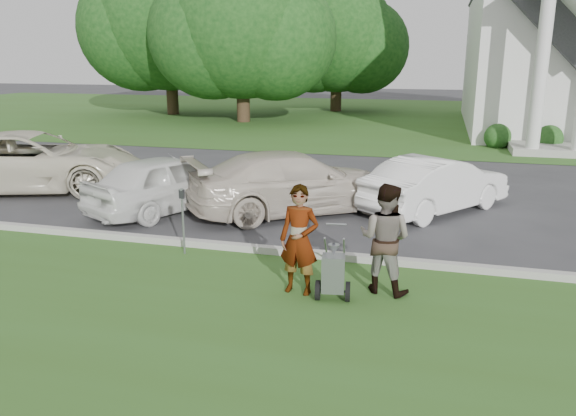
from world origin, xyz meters
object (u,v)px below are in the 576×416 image
at_px(person_left, 299,241).
at_px(car_b, 168,183).
at_px(church, 569,10).
at_px(striping_cart, 333,274).
at_px(car_d, 436,184).
at_px(parking_meter_near, 183,214).
at_px(tree_far, 168,24).
at_px(tree_back, 337,41).
at_px(person_right, 385,239).
at_px(car_c, 294,183).
at_px(car_a, 34,161).
at_px(tree_left, 242,31).

distance_m(person_left, car_b, 5.90).
xyz_separation_m(church, striping_cart, (-7.31, -24.34, -5.51)).
height_order(car_b, car_d, car_b).
bearing_deg(person_left, car_b, 143.85).
height_order(parking_meter_near, car_d, car_d).
relative_size(tree_far, tree_back, 1.21).
bearing_deg(striping_cart, car_b, 131.48).
bearing_deg(striping_cart, person_left, 158.63).
relative_size(person_right, car_d, 0.43).
distance_m(person_left, car_c, 4.87).
bearing_deg(person_right, car_c, -43.35).
distance_m(church, tree_back, 14.77).
relative_size(tree_back, person_right, 5.39).
bearing_deg(car_a, car_d, -106.73).
distance_m(tree_far, car_d, 27.13).
relative_size(tree_far, car_b, 2.79).
bearing_deg(parking_meter_near, car_c, 70.11).
distance_m(car_c, car_d, 3.48).
height_order(person_left, car_d, person_left).
relative_size(striping_cart, car_c, 0.22).
distance_m(tree_left, parking_meter_near, 23.24).
bearing_deg(person_left, striping_cart, -6.36).
relative_size(tree_left, person_right, 5.96).
distance_m(parking_meter_near, car_c, 3.71).
bearing_deg(car_d, tree_left, -20.57).
distance_m(tree_back, person_right, 31.58).
xyz_separation_m(person_left, person_right, (1.30, 0.40, 0.01)).
bearing_deg(car_d, person_left, 107.06).
bearing_deg(car_a, tree_far, -3.71).
height_order(tree_left, tree_far, tree_far).
xyz_separation_m(tree_left, tree_far, (-6.00, 3.00, 0.58)).
distance_m(tree_left, person_right, 25.31).
bearing_deg(car_b, car_d, -139.78).
xyz_separation_m(tree_far, parking_meter_near, (12.56, -24.88, -4.88)).
bearing_deg(parking_meter_near, car_a, 149.07).
xyz_separation_m(parking_meter_near, car_a, (-6.40, 3.83, 0.02)).
bearing_deg(tree_left, car_c, -66.97).
relative_size(tree_left, car_a, 1.77).
height_order(tree_back, person_right, tree_back).
xyz_separation_m(tree_left, parking_meter_near, (6.55, -21.88, -4.29)).
bearing_deg(car_a, car_b, -122.10).
xyz_separation_m(church, tree_back, (-13.01, 6.87, -1.21)).
distance_m(tree_back, car_a, 26.61).
height_order(tree_far, parking_meter_near, tree_far).
relative_size(church, tree_back, 2.51).
height_order(person_left, person_right, person_right).
distance_m(car_a, car_d, 11.02).
bearing_deg(car_c, car_d, -111.42).
relative_size(parking_meter_near, car_c, 0.25).
bearing_deg(car_b, church, -95.35).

